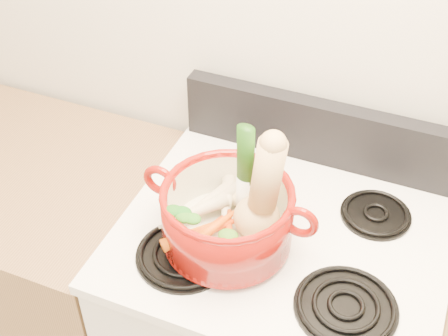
% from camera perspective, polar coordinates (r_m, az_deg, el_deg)
% --- Properties ---
extents(wall_back, '(3.50, 0.02, 2.60)m').
position_cam_1_polar(wall_back, '(1.57, 10.46, 11.81)').
color(wall_back, beige).
rests_on(wall_back, floor).
extents(cooktop, '(0.78, 0.67, 0.03)m').
position_cam_1_polar(cooktop, '(1.52, 5.50, -6.29)').
color(cooktop, white).
rests_on(cooktop, stove_body).
extents(control_backsplash, '(0.76, 0.05, 0.18)m').
position_cam_1_polar(control_backsplash, '(1.67, 8.97, 3.24)').
color(control_backsplash, black).
rests_on(control_backsplash, cooktop).
extents(burner_front_left, '(0.22, 0.22, 0.02)m').
position_cam_1_polar(burner_front_left, '(1.45, -3.68, -7.84)').
color(burner_front_left, black).
rests_on(burner_front_left, cooktop).
extents(burner_front_right, '(0.22, 0.22, 0.02)m').
position_cam_1_polar(burner_front_right, '(1.38, 11.09, -12.27)').
color(burner_front_right, black).
rests_on(burner_front_right, cooktop).
extents(burner_back_left, '(0.17, 0.17, 0.02)m').
position_cam_1_polar(burner_back_left, '(1.64, 0.80, -0.56)').
color(burner_back_left, black).
rests_on(burner_back_left, cooktop).
extents(burner_back_right, '(0.17, 0.17, 0.02)m').
position_cam_1_polar(burner_back_right, '(1.58, 13.72, -4.04)').
color(burner_back_right, black).
rests_on(burner_back_right, cooktop).
extents(dutch_oven, '(0.30, 0.30, 0.15)m').
position_cam_1_polar(dutch_oven, '(1.41, 0.31, -4.45)').
color(dutch_oven, maroon).
rests_on(dutch_oven, burner_front_left).
extents(pot_handle_left, '(0.08, 0.02, 0.08)m').
position_cam_1_polar(pot_handle_left, '(1.43, -5.88, -1.13)').
color(pot_handle_left, maroon).
rests_on(pot_handle_left, dutch_oven).
extents(pot_handle_right, '(0.08, 0.02, 0.08)m').
position_cam_1_polar(pot_handle_right, '(1.34, 6.98, -4.93)').
color(pot_handle_right, maroon).
rests_on(pot_handle_right, dutch_oven).
extents(squash, '(0.17, 0.16, 0.28)m').
position_cam_1_polar(squash, '(1.35, 3.12, -1.87)').
color(squash, tan).
rests_on(squash, dutch_oven).
extents(leek, '(0.05, 0.06, 0.28)m').
position_cam_1_polar(leek, '(1.38, 1.96, -0.46)').
color(leek, white).
rests_on(leek, dutch_oven).
extents(ginger, '(0.10, 0.08, 0.05)m').
position_cam_1_polar(ginger, '(1.49, 1.53, -2.59)').
color(ginger, '#D1BA81').
rests_on(ginger, dutch_oven).
extents(parsnip_0, '(0.15, 0.20, 0.06)m').
position_cam_1_polar(parsnip_0, '(1.46, -2.13, -3.73)').
color(parsnip_0, beige).
rests_on(parsnip_0, dutch_oven).
extents(parsnip_1, '(0.13, 0.19, 0.06)m').
position_cam_1_polar(parsnip_1, '(1.46, -2.42, -3.64)').
color(parsnip_1, beige).
rests_on(parsnip_1, dutch_oven).
extents(parsnip_2, '(0.09, 0.18, 0.05)m').
position_cam_1_polar(parsnip_2, '(1.45, 0.20, -3.51)').
color(parsnip_2, beige).
rests_on(parsnip_2, dutch_oven).
extents(parsnip_3, '(0.15, 0.15, 0.05)m').
position_cam_1_polar(parsnip_3, '(1.43, -2.86, -4.03)').
color(parsnip_3, beige).
rests_on(parsnip_3, dutch_oven).
extents(carrot_0, '(0.08, 0.15, 0.04)m').
position_cam_1_polar(carrot_0, '(1.42, -1.36, -5.68)').
color(carrot_0, '#D3400A').
rests_on(carrot_0, dutch_oven).
extents(carrot_1, '(0.12, 0.14, 0.04)m').
position_cam_1_polar(carrot_1, '(1.40, -2.89, -6.05)').
color(carrot_1, '#C15D09').
rests_on(carrot_1, dutch_oven).
extents(carrot_2, '(0.09, 0.18, 0.05)m').
position_cam_1_polar(carrot_2, '(1.38, 0.43, -6.66)').
color(carrot_2, '#BE3E09').
rests_on(carrot_2, dutch_oven).
extents(carrot_3, '(0.12, 0.13, 0.04)m').
position_cam_1_polar(carrot_3, '(1.40, -0.97, -5.64)').
color(carrot_3, '#CA3E0A').
rests_on(carrot_3, dutch_oven).
extents(carrot_4, '(0.08, 0.15, 0.04)m').
position_cam_1_polar(carrot_4, '(1.39, -0.58, -5.28)').
color(carrot_4, '#D45F0A').
rests_on(carrot_4, dutch_oven).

